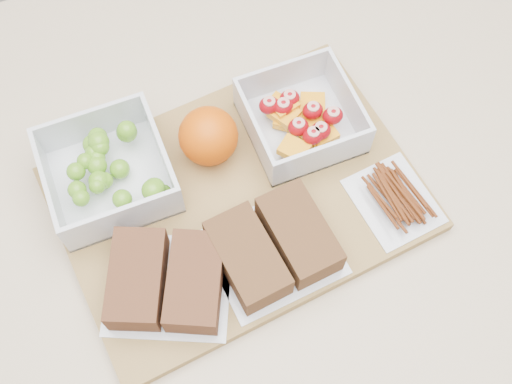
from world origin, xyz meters
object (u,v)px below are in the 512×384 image
at_px(sandwich_bag_left, 166,281).
at_px(cutting_board, 239,199).
at_px(sandwich_bag_center, 273,246).
at_px(orange, 208,136).
at_px(grape_container, 110,170).
at_px(pretzel_bag, 395,197).
at_px(fruit_container, 301,119).

bearing_deg(sandwich_bag_left, cutting_board, 33.64).
distance_m(sandwich_bag_left, sandwich_bag_center, 0.13).
relative_size(cutting_board, orange, 5.80).
height_order(cutting_board, grape_container, grape_container).
distance_m(sandwich_bag_center, pretzel_bag, 0.16).
xyz_separation_m(fruit_container, sandwich_bag_center, (-0.10, -0.14, -0.00)).
bearing_deg(cutting_board, orange, 92.97).
distance_m(cutting_board, sandwich_bag_center, 0.09).
bearing_deg(sandwich_bag_left, sandwich_bag_center, -2.91).
relative_size(fruit_container, pretzel_bag, 1.15).
distance_m(orange, sandwich_bag_center, 0.16).
bearing_deg(orange, grape_container, 177.55).
relative_size(grape_container, sandwich_bag_center, 0.94).
bearing_deg(pretzel_bag, grape_container, 153.41).
bearing_deg(grape_container, sandwich_bag_left, -82.63).
bearing_deg(pretzel_bag, fruit_container, 115.14).
relative_size(grape_container, orange, 1.95).
xyz_separation_m(sandwich_bag_center, pretzel_bag, (0.16, 0.01, -0.01)).
xyz_separation_m(orange, sandwich_bag_center, (0.02, -0.15, -0.02)).
bearing_deg(sandwich_bag_left, grape_container, 97.37).
bearing_deg(cutting_board, sandwich_bag_center, -88.12).
bearing_deg(orange, pretzel_bag, -39.12).
bearing_deg(fruit_container, grape_container, 176.08).
relative_size(orange, sandwich_bag_center, 0.48).
bearing_deg(cutting_board, fruit_container, 24.06).
bearing_deg(orange, sandwich_bag_center, -82.13).
distance_m(cutting_board, pretzel_bag, 0.19).
relative_size(cutting_board, sandwich_bag_center, 2.80).
height_order(cutting_board, sandwich_bag_center, sandwich_bag_center).
xyz_separation_m(orange, sandwich_bag_left, (-0.10, -0.15, -0.02)).
distance_m(orange, pretzel_bag, 0.23).
height_order(cutting_board, pretzel_bag, pretzel_bag).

